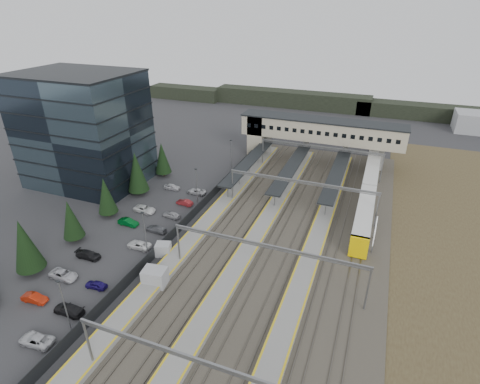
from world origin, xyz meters
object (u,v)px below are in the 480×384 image
at_px(relay_cabin_near, 155,277).
at_px(relay_cabin_far, 163,249).
at_px(office_building, 84,129).
at_px(billboard, 375,232).
at_px(footbridge, 310,131).
at_px(train, 371,174).

distance_m(relay_cabin_near, relay_cabin_far, 7.34).
bearing_deg(office_building, billboard, -3.94).
height_order(footbridge, billboard, footbridge).
bearing_deg(relay_cabin_near, billboard, 36.62).
bearing_deg(office_building, relay_cabin_far, -32.01).
xyz_separation_m(office_building, billboard, (62.10, -4.28, -9.25)).
relative_size(relay_cabin_far, train, 0.05).
height_order(relay_cabin_far, train, train).
height_order(office_building, relay_cabin_far, office_building).
bearing_deg(office_building, train, 19.83).
xyz_separation_m(office_building, relay_cabin_far, (30.39, -19.00, -11.12)).
bearing_deg(billboard, relay_cabin_near, -143.38).
distance_m(relay_cabin_far, train, 50.29).
xyz_separation_m(relay_cabin_far, footbridge, (13.31, 49.00, 6.86)).
relative_size(office_building, train, 0.39).
bearing_deg(relay_cabin_far, train, 53.92).
height_order(office_building, footbridge, office_building).
distance_m(relay_cabin_far, billboard, 35.01).
distance_m(footbridge, billboard, 39.22).
height_order(relay_cabin_near, billboard, billboard).
bearing_deg(relay_cabin_near, footbridge, 79.31).
height_order(office_building, billboard, office_building).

